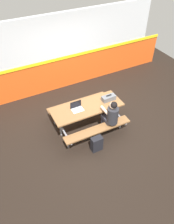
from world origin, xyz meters
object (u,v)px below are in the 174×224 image
object	(u,v)px
picnic_table_main	(87,111)
backpack_dark	(96,144)
student_nearer	(111,115)
laptop_silver	(77,108)
toolbox_grey	(109,98)

from	to	relation	value
picnic_table_main	backpack_dark	size ratio (longest dim) A/B	4.60
picnic_table_main	student_nearer	size ratio (longest dim) A/B	1.68
picnic_table_main	student_nearer	world-z (taller)	student_nearer
backpack_dark	picnic_table_main	bearing A→B (deg)	78.15
picnic_table_main	student_nearer	xyz separation A→B (m)	(0.43, -0.56, 0.13)
laptop_silver	backpack_dark	bearing A→B (deg)	-83.89
laptop_silver	toolbox_grey	xyz separation A→B (m)	(0.98, -0.05, 0.02)
toolbox_grey	picnic_table_main	bearing A→B (deg)	179.09
student_nearer	laptop_silver	world-z (taller)	student_nearer
picnic_table_main	laptop_silver	xyz separation A→B (m)	(-0.29, 0.04, 0.21)
picnic_table_main	backpack_dark	world-z (taller)	picnic_table_main
student_nearer	backpack_dark	size ratio (longest dim) A/B	2.74
picnic_table_main	laptop_silver	world-z (taller)	laptop_silver
toolbox_grey	backpack_dark	distance (m)	1.39
student_nearer	toolbox_grey	bearing A→B (deg)	64.73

